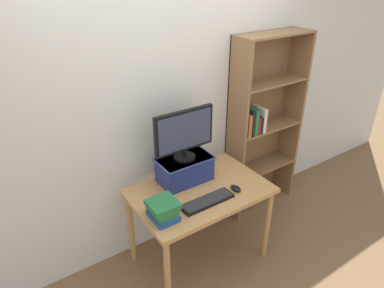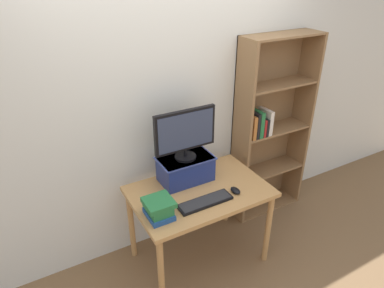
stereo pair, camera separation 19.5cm
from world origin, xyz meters
name	(u,v)px [view 1 (the left image)]	position (x,y,z in m)	size (l,w,h in m)	color
ground_plane	(199,256)	(0.00, 0.00, 0.00)	(12.00, 12.00, 0.00)	brown
back_wall	(168,111)	(0.00, 0.49, 1.30)	(7.00, 0.08, 2.60)	silver
desk	(200,198)	(0.00, 0.00, 0.67)	(1.13, 0.74, 0.76)	#B7844C
bookshelf_unit	(261,126)	(1.00, 0.34, 0.96)	(0.80, 0.28, 1.88)	olive
riser_box	(185,169)	(-0.03, 0.19, 0.88)	(0.47, 0.28, 0.22)	navy
computer_monitor	(184,133)	(-0.03, 0.19, 1.22)	(0.54, 0.18, 0.43)	black
keyboard	(207,201)	(-0.05, -0.17, 0.77)	(0.45, 0.13, 0.02)	black
computer_mouse	(236,188)	(0.24, -0.17, 0.78)	(0.06, 0.10, 0.04)	black
book_stack	(163,209)	(-0.43, -0.13, 0.83)	(0.21, 0.24, 0.14)	navy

